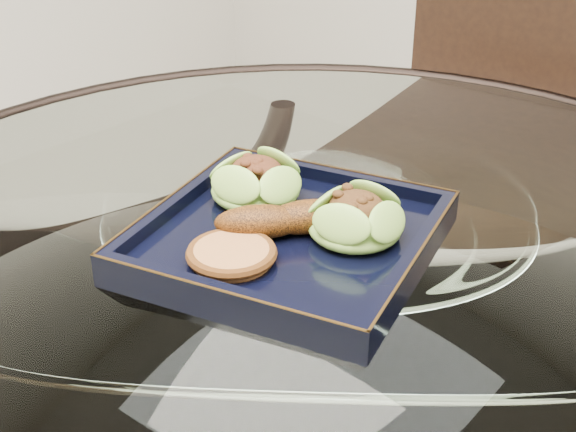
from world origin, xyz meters
The scene contains 7 objects.
dining_table centered at (0.00, 0.00, 0.60)m, with size 1.13×1.13×0.77m.
dining_chair centered at (-0.04, 0.51, 0.57)m, with size 0.49×0.49×1.02m.
navy_plate centered at (-0.01, -0.04, 0.77)m, with size 0.27×0.27×0.02m, color black.
lettuce_wrap_left centered at (-0.08, 0.00, 0.80)m, with size 0.09×0.09×0.03m, color #61A530.
lettuce_wrap_right centered at (0.05, 0.00, 0.80)m, with size 0.09×0.09×0.03m, color #5B972B.
roasted_plantain centered at (0.00, -0.02, 0.80)m, with size 0.18×0.04×0.03m, color #67320A.
crumb_patty centered at (-0.01, -0.11, 0.79)m, with size 0.07×0.07×0.01m, color #AE6B3A.
Camera 1 is at (0.43, -0.57, 1.18)m, focal length 50.00 mm.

